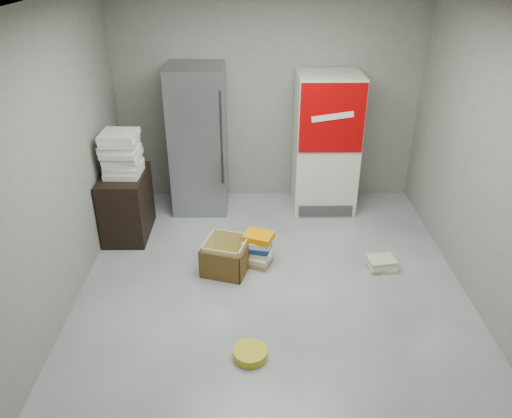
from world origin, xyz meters
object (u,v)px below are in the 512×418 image
object	(u,v)px
phonebook_stack_main	(257,249)
coke_cooler	(326,143)
cardboard_box	(226,258)
steel_fridge	(198,140)
wood_shelf	(127,204)

from	to	relation	value
phonebook_stack_main	coke_cooler	bearing A→B (deg)	78.22
phonebook_stack_main	cardboard_box	bearing A→B (deg)	-140.33
cardboard_box	coke_cooler	bearing A→B (deg)	67.26
steel_fridge	coke_cooler	world-z (taller)	steel_fridge
wood_shelf	cardboard_box	world-z (taller)	wood_shelf
wood_shelf	steel_fridge	bearing A→B (deg)	41.31
phonebook_stack_main	cardboard_box	world-z (taller)	phonebook_stack_main
coke_cooler	cardboard_box	distance (m)	2.11
steel_fridge	coke_cooler	bearing A→B (deg)	-0.18
wood_shelf	phonebook_stack_main	xyz separation A→B (m)	(1.58, -0.69, -0.21)
steel_fridge	cardboard_box	xyz separation A→B (m)	(0.41, -1.53, -0.80)
phonebook_stack_main	cardboard_box	xyz separation A→B (m)	(-0.34, -0.12, -0.04)
steel_fridge	phonebook_stack_main	world-z (taller)	steel_fridge
steel_fridge	wood_shelf	bearing A→B (deg)	-138.69
phonebook_stack_main	cardboard_box	distance (m)	0.36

